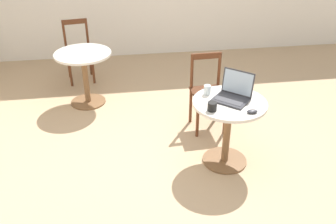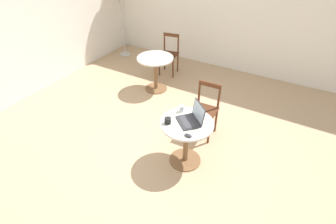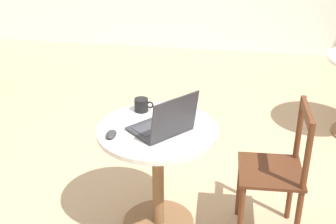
{
  "view_description": "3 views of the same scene",
  "coord_description": "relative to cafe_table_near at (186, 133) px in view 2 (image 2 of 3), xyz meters",
  "views": [
    {
      "loc": [
        -3.1,
        0.69,
        2.43
      ],
      "look_at": [
        0.1,
        0.21,
        0.57
      ],
      "focal_mm": 40.0,
      "sensor_mm": 36.0,
      "label": 1
    },
    {
      "loc": [
        -2.54,
        -1.52,
        2.87
      ],
      "look_at": [
        0.07,
        -0.02,
        0.69
      ],
      "focal_mm": 28.0,
      "sensor_mm": 36.0,
      "label": 2
    },
    {
      "loc": [
        0.4,
        -2.76,
        2.04
      ],
      "look_at": [
        -0.07,
        0.17,
        0.55
      ],
      "focal_mm": 50.0,
      "sensor_mm": 36.0,
      "label": 3
    }
  ],
  "objects": [
    {
      "name": "chair_mid_right",
      "position": [
        2.33,
        1.6,
        -0.07
      ],
      "size": [
        0.44,
        0.44,
        0.89
      ],
      "color": "#562D19",
      "rests_on": "ground_plane"
    },
    {
      "name": "mug",
      "position": [
        -0.14,
        0.21,
        0.24
      ],
      "size": [
        0.12,
        0.09,
        0.08
      ],
      "color": "black",
      "rests_on": "cafe_table_near"
    },
    {
      "name": "mouse",
      "position": [
        -0.24,
        -0.14,
        0.21
      ],
      "size": [
        0.06,
        0.1,
        0.03
      ],
      "color": "#2D2D33",
      "rests_on": "cafe_table_near"
    },
    {
      "name": "wall_back",
      "position": [
        0.04,
        3.6,
        0.83
      ],
      "size": [
        9.4,
        0.06,
        2.7
      ],
      "color": "white",
      "rests_on": "ground_plane"
    },
    {
      "name": "laptop",
      "position": [
        0.05,
        -0.04,
        0.25
      ],
      "size": [
        0.43,
        0.43,
        0.26
      ],
      "color": "#2D2D33",
      "rests_on": "cafe_table_near"
    },
    {
      "name": "wall_side",
      "position": [
        3.27,
        0.37,
        0.83
      ],
      "size": [
        0.06,
        9.4,
        2.7
      ],
      "color": "white",
      "rests_on": "ground_plane"
    },
    {
      "name": "ground_plane",
      "position": [
        0.04,
        0.37,
        -0.52
      ],
      "size": [
        16.0,
        16.0,
        0.0
      ],
      "primitive_type": "plane",
      "color": "tan"
    },
    {
      "name": "chair_near_right",
      "position": [
        0.72,
        0.03,
        -0.07
      ],
      "size": [
        0.4,
        0.4,
        0.89
      ],
      "color": "#562D19",
      "rests_on": "ground_plane"
    },
    {
      "name": "drinking_glass",
      "position": [
        0.19,
        0.18,
        0.24
      ],
      "size": [
        0.07,
        0.07,
        0.1
      ],
      "color": "silver",
      "rests_on": "cafe_table_near"
    },
    {
      "name": "cafe_table_mid",
      "position": [
        1.54,
        1.47,
        0.0
      ],
      "size": [
        0.72,
        0.72,
        0.72
      ],
      "color": "brown",
      "rests_on": "ground_plane"
    },
    {
      "name": "cafe_table_near",
      "position": [
        0.0,
        0.0,
        0.0
      ],
      "size": [
        0.72,
        0.72,
        0.72
      ],
      "color": "brown",
      "rests_on": "ground_plane"
    }
  ]
}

